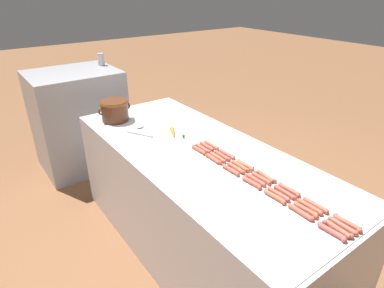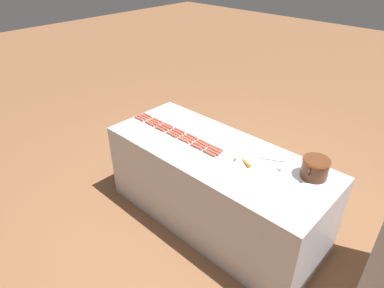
% 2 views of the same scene
% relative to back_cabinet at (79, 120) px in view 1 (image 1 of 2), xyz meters
% --- Properties ---
extents(ground_plane, '(20.00, 20.00, 0.00)m').
position_rel_back_cabinet_xyz_m(ground_plane, '(0.24, -1.77, -0.52)').
color(ground_plane, brown).
extents(griddle_counter, '(0.87, 2.15, 0.83)m').
position_rel_back_cabinet_xyz_m(griddle_counter, '(0.24, -1.77, -0.10)').
color(griddle_counter, '#BCBCC1').
rests_on(griddle_counter, ground_plane).
extents(back_cabinet, '(0.85, 0.70, 1.04)m').
position_rel_back_cabinet_xyz_m(back_cabinet, '(0.00, 0.00, 0.00)').
color(back_cabinet, '#A0A0A4').
rests_on(back_cabinet, ground_plane).
extents(hot_dog_0, '(0.03, 0.15, 0.02)m').
position_rel_back_cabinet_xyz_m(hot_dog_0, '(0.23, -2.74, 0.32)').
color(hot_dog_0, '#BB5146').
rests_on(hot_dog_0, griddle_counter).
extents(hot_dog_1, '(0.03, 0.15, 0.02)m').
position_rel_back_cabinet_xyz_m(hot_dog_1, '(0.24, -2.57, 0.32)').
color(hot_dog_1, '#B95440').
rests_on(hot_dog_1, griddle_counter).
extents(hot_dog_2, '(0.03, 0.15, 0.02)m').
position_rel_back_cabinet_xyz_m(hot_dog_2, '(0.23, -2.42, 0.32)').
color(hot_dog_2, '#BB5941').
rests_on(hot_dog_2, griddle_counter).
extents(hot_dog_3, '(0.03, 0.15, 0.02)m').
position_rel_back_cabinet_xyz_m(hot_dog_3, '(0.23, -2.25, 0.32)').
color(hot_dog_3, '#B8503E').
rests_on(hot_dog_3, griddle_counter).
extents(hot_dog_4, '(0.03, 0.15, 0.02)m').
position_rel_back_cabinet_xyz_m(hot_dog_4, '(0.23, -2.09, 0.32)').
color(hot_dog_4, '#B9513F').
rests_on(hot_dog_4, griddle_counter).
extents(hot_dog_5, '(0.03, 0.15, 0.02)m').
position_rel_back_cabinet_xyz_m(hot_dog_5, '(0.23, -1.93, 0.32)').
color(hot_dog_5, '#BA573F').
rests_on(hot_dog_5, griddle_counter).
extents(hot_dog_6, '(0.03, 0.15, 0.02)m').
position_rel_back_cabinet_xyz_m(hot_dog_6, '(0.23, -1.77, 0.32)').
color(hot_dog_6, '#B9513D').
rests_on(hot_dog_6, griddle_counter).
extents(hot_dog_7, '(0.03, 0.15, 0.02)m').
position_rel_back_cabinet_xyz_m(hot_dog_7, '(0.27, -2.74, 0.32)').
color(hot_dog_7, '#B15A47').
rests_on(hot_dog_7, griddle_counter).
extents(hot_dog_8, '(0.03, 0.15, 0.02)m').
position_rel_back_cabinet_xyz_m(hot_dog_8, '(0.27, -2.58, 0.32)').
color(hot_dog_8, '#B8533E').
rests_on(hot_dog_8, griddle_counter).
extents(hot_dog_9, '(0.03, 0.15, 0.02)m').
position_rel_back_cabinet_xyz_m(hot_dog_9, '(0.27, -2.41, 0.32)').
color(hot_dog_9, '#B65642').
rests_on(hot_dog_9, griddle_counter).
extents(hot_dog_10, '(0.03, 0.15, 0.02)m').
position_rel_back_cabinet_xyz_m(hot_dog_10, '(0.27, -2.25, 0.32)').
color(hot_dog_10, '#BD5141').
rests_on(hot_dog_10, griddle_counter).
extents(hot_dog_11, '(0.03, 0.15, 0.02)m').
position_rel_back_cabinet_xyz_m(hot_dog_11, '(0.27, -2.09, 0.32)').
color(hot_dog_11, '#BD5844').
rests_on(hot_dog_11, griddle_counter).
extents(hot_dog_12, '(0.03, 0.15, 0.02)m').
position_rel_back_cabinet_xyz_m(hot_dog_12, '(0.27, -1.93, 0.32)').
color(hot_dog_12, '#BE5847').
rests_on(hot_dog_12, griddle_counter).
extents(hot_dog_13, '(0.03, 0.15, 0.02)m').
position_rel_back_cabinet_xyz_m(hot_dog_13, '(0.27, -1.77, 0.32)').
color(hot_dog_13, '#B95B45').
rests_on(hot_dog_13, griddle_counter).
extents(hot_dog_14, '(0.03, 0.15, 0.02)m').
position_rel_back_cabinet_xyz_m(hot_dog_14, '(0.31, -2.74, 0.32)').
color(hot_dog_14, '#BF5846').
rests_on(hot_dog_14, griddle_counter).
extents(hot_dog_15, '(0.03, 0.15, 0.02)m').
position_rel_back_cabinet_xyz_m(hot_dog_15, '(0.31, -2.57, 0.32)').
color(hot_dog_15, '#BB573D').
rests_on(hot_dog_15, griddle_counter).
extents(hot_dog_16, '(0.03, 0.15, 0.02)m').
position_rel_back_cabinet_xyz_m(hot_dog_16, '(0.31, -2.42, 0.32)').
color(hot_dog_16, '#B84F3F').
rests_on(hot_dog_16, griddle_counter).
extents(hot_dog_17, '(0.03, 0.15, 0.02)m').
position_rel_back_cabinet_xyz_m(hot_dog_17, '(0.31, -2.25, 0.32)').
color(hot_dog_17, '#B65541').
rests_on(hot_dog_17, griddle_counter).
extents(hot_dog_18, '(0.03, 0.15, 0.02)m').
position_rel_back_cabinet_xyz_m(hot_dog_18, '(0.31, -2.09, 0.32)').
color(hot_dog_18, '#B75D3E').
rests_on(hot_dog_18, griddle_counter).
extents(hot_dog_19, '(0.03, 0.15, 0.02)m').
position_rel_back_cabinet_xyz_m(hot_dog_19, '(0.31, -1.92, 0.32)').
color(hot_dog_19, '#B85540').
rests_on(hot_dog_19, griddle_counter).
extents(hot_dog_20, '(0.03, 0.15, 0.02)m').
position_rel_back_cabinet_xyz_m(hot_dog_20, '(0.31, -1.76, 0.32)').
color(hot_dog_20, '#B25544').
rests_on(hot_dog_20, griddle_counter).
extents(hot_dog_21, '(0.03, 0.15, 0.02)m').
position_rel_back_cabinet_xyz_m(hot_dog_21, '(0.34, -2.75, 0.32)').
color(hot_dog_21, '#B55541').
rests_on(hot_dog_21, griddle_counter).
extents(hot_dog_22, '(0.03, 0.15, 0.02)m').
position_rel_back_cabinet_xyz_m(hot_dog_22, '(0.34, -2.58, 0.32)').
color(hot_dog_22, '#BE5545').
rests_on(hot_dog_22, griddle_counter).
extents(hot_dog_23, '(0.03, 0.15, 0.02)m').
position_rel_back_cabinet_xyz_m(hot_dog_23, '(0.34, -2.42, 0.32)').
color(hot_dog_23, '#B05446').
rests_on(hot_dog_23, griddle_counter).
extents(hot_dog_24, '(0.03, 0.15, 0.02)m').
position_rel_back_cabinet_xyz_m(hot_dog_24, '(0.34, -2.26, 0.32)').
color(hot_dog_24, '#B15740').
rests_on(hot_dog_24, griddle_counter).
extents(hot_dog_25, '(0.03, 0.15, 0.02)m').
position_rel_back_cabinet_xyz_m(hot_dog_25, '(0.34, -2.10, 0.32)').
color(hot_dog_25, '#BD5D44').
rests_on(hot_dog_25, griddle_counter).
extents(hot_dog_26, '(0.03, 0.15, 0.02)m').
position_rel_back_cabinet_xyz_m(hot_dog_26, '(0.34, -1.93, 0.32)').
color(hot_dog_26, '#B55446').
rests_on(hot_dog_26, griddle_counter).
extents(hot_dog_27, '(0.03, 0.15, 0.02)m').
position_rel_back_cabinet_xyz_m(hot_dog_27, '(0.34, -1.77, 0.32)').
color(hot_dog_27, '#BA5C47').
rests_on(hot_dog_27, griddle_counter).
extents(bean_pot, '(0.27, 0.22, 0.16)m').
position_rel_back_cabinet_xyz_m(bean_pot, '(0.02, -0.95, 0.40)').
color(bean_pot, '#562D19').
rests_on(bean_pot, griddle_counter).
extents(serving_spoon, '(0.16, 0.25, 0.02)m').
position_rel_back_cabinet_xyz_m(serving_spoon, '(0.09, -1.24, 0.32)').
color(serving_spoon, '#B7B7BC').
rests_on(serving_spoon, griddle_counter).
extents(carrot, '(0.10, 0.17, 0.03)m').
position_rel_back_cabinet_xyz_m(carrot, '(0.24, -1.47, 0.33)').
color(carrot, orange).
rests_on(carrot, griddle_counter).
extents(soda_can, '(0.07, 0.07, 0.13)m').
position_rel_back_cabinet_xyz_m(soda_can, '(0.35, 0.08, 0.58)').
color(soda_can, '#BCBCC1').
rests_on(soda_can, back_cabinet).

